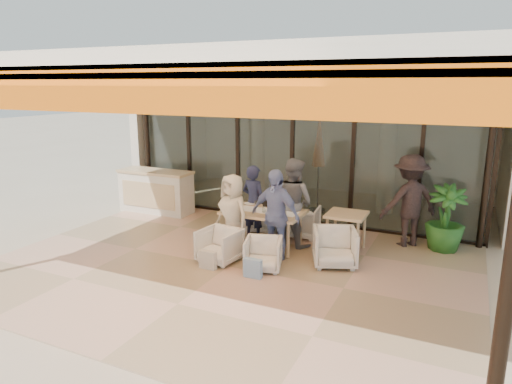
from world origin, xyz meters
TOP-DOWN VIEW (x-y plane):
  - ground at (0.00, 0.00)m, footprint 70.00×70.00m
  - terrace_floor at (0.00, 0.00)m, footprint 8.00×6.00m
  - terrace_structure at (0.00, -0.26)m, footprint 8.00×6.00m
  - glass_storefront at (0.00, 3.00)m, footprint 8.08×0.10m
  - interior_block at (0.01, 5.31)m, footprint 9.05×3.62m
  - host_counter at (-3.23, 2.30)m, footprint 1.85×0.65m
  - dining_table at (0.15, 1.13)m, footprint 1.50×0.90m
  - chair_far_left at (-0.27, 2.07)m, footprint 0.78×0.74m
  - chair_far_right at (0.57, 2.07)m, footprint 0.75×0.71m
  - chair_near_left at (-0.27, 0.17)m, footprint 0.72×0.68m
  - chair_near_right at (0.57, 0.17)m, footprint 0.73×0.71m
  - diner_navy at (-0.27, 1.57)m, footprint 0.62×0.48m
  - diner_grey at (0.57, 1.57)m, footprint 1.00×0.90m
  - diner_cream at (-0.27, 0.67)m, footprint 0.84×0.69m
  - diner_periwinkle at (0.57, 0.67)m, footprint 1.03×0.59m
  - tote_bag_cream at (-0.27, -0.23)m, footprint 0.30×0.10m
  - tote_bag_blue at (0.57, -0.23)m, footprint 0.30×0.10m
  - side_table at (1.61, 1.62)m, footprint 0.70×0.70m
  - side_chair at (1.61, 0.87)m, footprint 0.91×0.88m
  - standing_woman at (2.60, 2.43)m, footprint 1.32×1.25m
  - potted_palm at (3.26, 2.45)m, footprint 0.86×0.86m

SIDE VIEW (x-z plane):
  - ground at x=0.00m, z-range 0.00..0.00m
  - terrace_floor at x=0.00m, z-range 0.00..0.01m
  - tote_bag_cream at x=-0.27m, z-range 0.00..0.34m
  - tote_bag_blue at x=0.57m, z-range 0.00..0.34m
  - chair_near_right at x=0.57m, z-range 0.00..0.61m
  - chair_near_left at x=-0.27m, z-range 0.00..0.66m
  - chair_far_right at x=0.57m, z-range 0.00..0.70m
  - chair_far_left at x=-0.27m, z-range 0.00..0.71m
  - side_chair at x=1.61m, z-range 0.00..0.73m
  - host_counter at x=-3.23m, z-range 0.01..1.05m
  - potted_palm at x=3.26m, z-range 0.00..1.26m
  - side_table at x=1.61m, z-range 0.27..1.01m
  - dining_table at x=0.15m, z-range 0.22..1.15m
  - diner_cream at x=-0.27m, z-range 0.00..1.49m
  - diner_navy at x=-0.27m, z-range 0.00..1.51m
  - diner_periwinkle at x=0.57m, z-range 0.00..1.65m
  - diner_grey at x=0.57m, z-range 0.00..1.71m
  - standing_woman at x=2.60m, z-range 0.00..1.79m
  - glass_storefront at x=0.00m, z-range 0.00..3.20m
  - interior_block at x=0.01m, z-range 0.47..3.99m
  - terrace_structure at x=0.00m, z-range 1.55..4.95m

